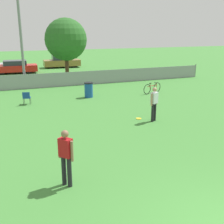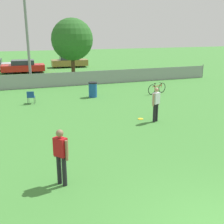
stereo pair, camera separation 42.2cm
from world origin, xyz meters
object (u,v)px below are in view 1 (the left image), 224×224
at_px(folding_chair_sideline, 27,97).
at_px(light_pole, 20,21).
at_px(parked_car_red, 15,67).
at_px(player_receiver_white, 154,102).
at_px(trash_bin, 89,90).
at_px(bicycle_sideline, 152,88).
at_px(parked_car_tan, 62,62).
at_px(frisbee_disc, 139,119).
at_px(tree_near_pole, 66,40).
at_px(player_defender_red, 66,154).

bearing_deg(folding_chair_sideline, light_pole, -80.62).
bearing_deg(light_pole, parked_car_red, 91.49).
distance_m(player_receiver_white, trash_bin, 6.20).
xyz_separation_m(bicycle_sideline, trash_bin, (-4.50, 0.46, 0.14)).
height_order(light_pole, folding_chair_sideline, light_pole).
distance_m(trash_bin, parked_car_red, 13.57).
relative_size(folding_chair_sideline, parked_car_tan, 0.18).
bearing_deg(player_receiver_white, bicycle_sideline, 33.66).
bearing_deg(player_receiver_white, trash_bin, 76.00).
relative_size(light_pole, folding_chair_sideline, 10.78).
bearing_deg(frisbee_disc, bicycle_sideline, 54.32).
distance_m(tree_near_pole, player_receiver_white, 12.80).
distance_m(light_pole, parked_car_red, 9.23).
relative_size(player_defender_red, bicycle_sideline, 1.01).
bearing_deg(frisbee_disc, parked_car_red, 104.45).
relative_size(player_receiver_white, bicycle_sideline, 1.01).
bearing_deg(bicycle_sideline, trash_bin, 154.96).
xyz_separation_m(frisbee_disc, folding_chair_sideline, (-4.91, 4.97, 0.44)).
bearing_deg(player_defender_red, light_pole, 141.69).
bearing_deg(folding_chair_sideline, tree_near_pole, -106.94).
relative_size(light_pole, player_defender_red, 4.98).
height_order(player_receiver_white, folding_chair_sideline, player_receiver_white).
xyz_separation_m(tree_near_pole, folding_chair_sideline, (-4.05, -6.92, -3.05)).
height_order(trash_bin, parked_car_red, parked_car_red).
relative_size(tree_near_pole, parked_car_tan, 1.23).
bearing_deg(trash_bin, light_pole, 126.66).
height_order(frisbee_disc, parked_car_tan, parked_car_tan).
height_order(tree_near_pole, parked_car_red, tree_near_pole).
distance_m(trash_bin, parked_car_tan, 15.99).
distance_m(light_pole, player_receiver_white, 12.60).
bearing_deg(player_defender_red, parked_car_tan, 130.80).
distance_m(frisbee_disc, parked_car_tan, 21.35).
distance_m(light_pole, trash_bin, 7.48).
xyz_separation_m(player_defender_red, player_receiver_white, (5.24, 4.26, 0.00)).
bearing_deg(bicycle_sideline, parked_car_tan, 80.92).
bearing_deg(trash_bin, folding_chair_sideline, -173.45).
bearing_deg(player_defender_red, player_receiver_white, 91.59).
xyz_separation_m(tree_near_pole, player_defender_red, (-3.87, -16.74, -2.54)).
distance_m(player_receiver_white, parked_car_red, 19.75).
distance_m(player_defender_red, folding_chair_sideline, 9.83).
bearing_deg(tree_near_pole, player_defender_red, -103.03).
bearing_deg(trash_bin, parked_car_red, 106.33).
bearing_deg(parked_car_tan, frisbee_disc, -88.96).
bearing_deg(trash_bin, player_defender_red, -110.30).
bearing_deg(parked_car_red, tree_near_pole, -56.48).
xyz_separation_m(frisbee_disc, bicycle_sideline, (3.56, 4.96, 0.35)).
relative_size(player_defender_red, frisbee_disc, 6.06).
distance_m(player_defender_red, frisbee_disc, 6.85).
relative_size(player_receiver_white, frisbee_disc, 6.06).
height_order(folding_chair_sideline, parked_car_tan, parked_car_tan).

